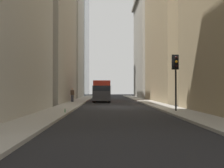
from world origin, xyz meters
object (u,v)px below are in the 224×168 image
at_px(delivery_truck, 102,91).
at_px(traffic_light_foreground, 176,69).
at_px(sedan_black, 103,95).
at_px(discarded_bottle, 65,111).
at_px(pedestrian, 72,94).

relative_size(delivery_truck, traffic_light_foreground, 1.57).
xyz_separation_m(delivery_truck, sedan_black, (13.50, -0.00, -0.80)).
xyz_separation_m(traffic_light_foreground, discarded_bottle, (-1.37, 7.84, -2.91)).
height_order(sedan_black, pedestrian, pedestrian).
distance_m(sedan_black, traffic_light_foreground, 31.99).
relative_size(traffic_light_foreground, discarded_bottle, 15.20).
distance_m(traffic_light_foreground, discarded_bottle, 8.47).
bearing_deg(discarded_bottle, sedan_black, -3.87).
relative_size(sedan_black, traffic_light_foreground, 1.05).
distance_m(delivery_truck, traffic_light_foreground, 18.83).
bearing_deg(discarded_bottle, traffic_light_foreground, -80.08).
distance_m(sedan_black, pedestrian, 16.72).
xyz_separation_m(delivery_truck, discarded_bottle, (-19.27, 2.22, -1.21)).
relative_size(traffic_light_foreground, pedestrian, 2.41).
bearing_deg(delivery_truck, sedan_black, -0.00).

